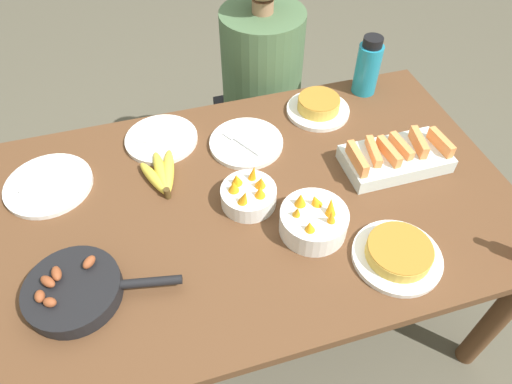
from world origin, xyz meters
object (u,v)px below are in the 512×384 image
at_px(frittata_plate_center, 318,107).
at_px(empty_plate_far_right, 161,139).
at_px(empty_plate_near_front, 246,143).
at_px(melon_tray, 395,157).
at_px(fruit_bowl_citrus, 249,194).
at_px(person_figure, 262,108).
at_px(skillet, 75,290).
at_px(empty_plate_far_left, 49,185).
at_px(banana_bunch, 162,175).
at_px(frittata_plate_side, 398,254).
at_px(water_bottle, 368,67).
at_px(fruit_bowl_mango, 313,220).

height_order(frittata_plate_center, empty_plate_far_right, frittata_plate_center).
relative_size(frittata_plate_center, empty_plate_near_front, 0.91).
height_order(melon_tray, fruit_bowl_citrus, fruit_bowl_citrus).
relative_size(frittata_plate_center, person_figure, 0.20).
bearing_deg(person_figure, skillet, -130.89).
bearing_deg(person_figure, empty_plate_far_right, -142.85).
relative_size(empty_plate_near_front, person_figure, 0.22).
xyz_separation_m(empty_plate_far_right, person_figure, (0.47, 0.36, -0.24)).
xyz_separation_m(skillet, empty_plate_far_left, (-0.07, 0.42, -0.02)).
distance_m(banana_bunch, empty_plate_far_right, 0.18).
height_order(banana_bunch, skillet, skillet).
bearing_deg(frittata_plate_side, empty_plate_far_right, 129.43).
xyz_separation_m(frittata_plate_center, fruit_bowl_citrus, (-0.36, -0.34, 0.01)).
bearing_deg(empty_plate_far_left, melon_tray, -11.43).
height_order(empty_plate_near_front, water_bottle, water_bottle).
distance_m(empty_plate_far_left, water_bottle, 1.17).
bearing_deg(banana_bunch, fruit_bowl_mango, -40.32).
bearing_deg(banana_bunch, empty_plate_far_left, 169.14).
xyz_separation_m(melon_tray, empty_plate_far_right, (-0.71, 0.33, -0.02)).
relative_size(skillet, water_bottle, 1.76).
height_order(empty_plate_far_left, fruit_bowl_mango, fruit_bowl_mango).
height_order(banana_bunch, empty_plate_far_left, banana_bunch).
bearing_deg(frittata_plate_center, skillet, -148.96).
distance_m(skillet, frittata_plate_side, 0.85).
xyz_separation_m(frittata_plate_center, empty_plate_near_front, (-0.30, -0.09, -0.02)).
relative_size(skillet, frittata_plate_side, 1.61).
height_order(melon_tray, water_bottle, water_bottle).
bearing_deg(water_bottle, frittata_plate_center, -161.28).
relative_size(skillet, frittata_plate_center, 1.72).
bearing_deg(person_figure, fruit_bowl_mango, -97.44).
bearing_deg(water_bottle, person_figure, 137.57).
bearing_deg(skillet, fruit_bowl_citrus, 30.18).
height_order(skillet, frittata_plate_side, skillet).
bearing_deg(banana_bunch, fruit_bowl_citrus, -36.47).
bearing_deg(banana_bunch, empty_plate_far_right, 82.37).
bearing_deg(melon_tray, person_figure, 109.16).
height_order(frittata_plate_center, fruit_bowl_citrus, fruit_bowl_citrus).
xyz_separation_m(empty_plate_far_left, water_bottle, (1.15, 0.18, 0.10)).
bearing_deg(melon_tray, water_bottle, 78.72).
height_order(frittata_plate_center, fruit_bowl_mango, fruit_bowl_mango).
xyz_separation_m(water_bottle, person_figure, (-0.32, 0.29, -0.34)).
bearing_deg(fruit_bowl_mango, frittata_plate_side, -40.53).
distance_m(fruit_bowl_citrus, water_bottle, 0.71).
distance_m(banana_bunch, empty_plate_far_left, 0.35).
height_order(frittata_plate_side, person_figure, person_figure).
xyz_separation_m(empty_plate_near_front, empty_plate_far_left, (-0.64, -0.01, -0.00)).
bearing_deg(empty_plate_near_front, empty_plate_far_right, 159.71).
height_order(empty_plate_far_right, fruit_bowl_citrus, fruit_bowl_citrus).
xyz_separation_m(empty_plate_near_front, water_bottle, (0.51, 0.17, 0.10)).
bearing_deg(water_bottle, frittata_plate_side, -108.58).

